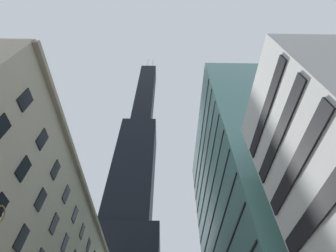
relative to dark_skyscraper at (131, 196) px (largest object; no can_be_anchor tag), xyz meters
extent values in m
cube|color=tan|center=(2.86, -53.36, -40.46)|extent=(0.70, 62.54, 0.60)
cube|color=black|center=(2.66, -70.63, -53.59)|extent=(0.14, 1.40, 2.20)
cube|color=black|center=(2.66, -80.63, -49.39)|extent=(0.14, 1.40, 2.20)
cube|color=black|center=(2.66, -75.63, -49.39)|extent=(0.14, 1.40, 2.20)
cube|color=black|center=(2.66, -70.63, -49.39)|extent=(0.14, 1.40, 2.20)
cube|color=black|center=(2.66, -65.63, -49.39)|extent=(0.14, 1.40, 2.20)
cube|color=black|center=(2.66, -60.63, -49.39)|extent=(0.14, 1.40, 2.20)
cube|color=black|center=(2.66, -80.63, -45.19)|extent=(0.14, 1.40, 2.20)
cube|color=black|center=(2.66, -75.63, -45.19)|extent=(0.14, 1.40, 2.20)
cube|color=black|center=(2.66, -70.63, -45.19)|extent=(0.14, 1.40, 2.20)
cube|color=black|center=(2.66, -65.63, -45.19)|extent=(0.14, 1.40, 2.20)
cube|color=black|center=(2.66, -60.63, -45.19)|extent=(0.14, 1.40, 2.20)
cube|color=black|center=(2.66, -55.63, -45.19)|extent=(0.14, 1.40, 2.20)
cube|color=black|center=(2.66, -50.63, -45.19)|extent=(0.14, 1.40, 2.20)
cube|color=black|center=(2.76, -75.13, -53.73)|extent=(0.03, 0.29, 0.34)
cube|color=black|center=(2.76, -75.05, -53.67)|extent=(0.03, 0.41, 0.45)
cube|color=black|center=(0.00, 0.00, 13.69)|extent=(19.78, 19.78, 67.10)
cube|color=black|center=(0.00, 0.00, 89.18)|extent=(12.72, 12.72, 83.87)
cylinder|color=silver|center=(-2.54, 0.00, 145.54)|extent=(1.20, 1.20, 28.85)
cylinder|color=silver|center=(2.54, 0.00, 145.54)|extent=(1.20, 1.20, 28.85)
cube|color=black|center=(24.56, -81.34, -56.99)|extent=(0.16, 9.77, 1.10)
cube|color=black|center=(24.56, -81.34, -53.99)|extent=(0.16, 9.77, 1.10)
cube|color=black|center=(24.56, -81.34, -50.99)|extent=(0.16, 9.77, 1.10)
cube|color=black|center=(24.56, -81.34, -47.99)|extent=(0.16, 9.77, 1.10)
cube|color=slate|center=(32.90, -53.77, -40.52)|extent=(16.59, 35.96, 50.93)
cube|color=black|center=(24.57, -53.77, -45.99)|extent=(0.12, 34.96, 0.24)
cube|color=black|center=(24.57, -53.77, -41.99)|extent=(0.12, 34.96, 0.24)
cube|color=black|center=(24.57, -53.77, -37.99)|extent=(0.12, 34.96, 0.24)
cube|color=black|center=(24.57, -53.77, -33.99)|extent=(0.12, 34.96, 0.24)
cube|color=black|center=(24.57, -53.77, -29.99)|extent=(0.12, 34.96, 0.24)
cube|color=black|center=(24.57, -53.77, -25.99)|extent=(0.12, 34.96, 0.24)
cube|color=black|center=(24.57, -53.77, -21.99)|extent=(0.12, 34.96, 0.24)
camera|label=1|loc=(16.16, -92.60, -64.11)|focal=24.84mm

